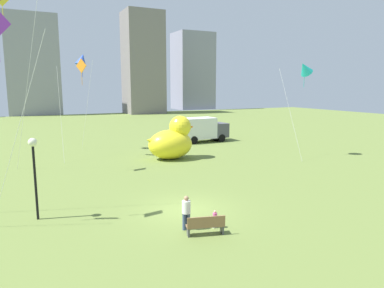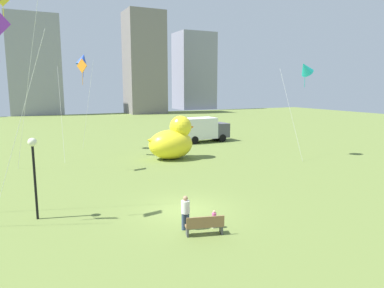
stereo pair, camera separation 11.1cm
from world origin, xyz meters
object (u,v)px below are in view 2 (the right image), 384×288
object	(u,v)px
lamppost	(33,160)
kite_teal	(305,68)
person_adult	(185,211)
kite_blue	(83,60)
kite_yellow	(5,7)
box_truck	(202,130)
kite_orange	(81,69)
person_child	(214,218)
giant_inflatable_duck	(172,141)
park_bench	(205,225)

from	to	relation	value
lamppost	kite_teal	world-z (taller)	kite_teal
person_adult	kite_blue	xyz separation A→B (m)	(-0.58, 22.97, 8.20)
kite_yellow	box_truck	bearing A→B (deg)	22.12
kite_orange	box_truck	bearing A→B (deg)	13.96
person_child	giant_inflatable_duck	bearing A→B (deg)	74.13
box_truck	kite_blue	distance (m)	15.25
giant_inflatable_duck	kite_orange	bearing A→B (deg)	149.86
giant_inflatable_duck	box_truck	distance (m)	10.30
box_truck	kite_teal	size ratio (longest dim) A/B	0.68
park_bench	kite_yellow	bearing A→B (deg)	115.33
lamppost	kite_yellow	xyz separation A→B (m)	(-0.88, 10.34, 8.91)
park_bench	person_child	world-z (taller)	park_bench
kite_blue	kite_yellow	bearing A→B (deg)	-127.47
kite_orange	person_child	bearing A→B (deg)	-82.27
kite_blue	kite_teal	distance (m)	21.28
person_adult	lamppost	world-z (taller)	lamppost
box_truck	person_adult	bearing A→B (deg)	-119.15
person_adult	kite_blue	distance (m)	24.40
giant_inflatable_duck	kite_blue	world-z (taller)	kite_blue
box_truck	kite_teal	world-z (taller)	kite_teal
person_child	kite_blue	bearing A→B (deg)	94.48
person_adult	giant_inflatable_duck	size ratio (longest dim) A/B	0.34
park_bench	lamppost	size ratio (longest dim) A/B	0.43
box_truck	kite_blue	bearing A→B (deg)	178.54
park_bench	kite_orange	bearing A→B (deg)	95.37
park_bench	kite_orange	xyz separation A→B (m)	(-1.89, 20.11, 7.48)
person_child	person_adult	bearing A→B (deg)	161.06
lamppost	kite_teal	xyz separation A→B (m)	(22.81, 6.34, 5.07)
park_bench	giant_inflatable_duck	distance (m)	16.87
kite_orange	kite_teal	distance (m)	20.04
kite_blue	giant_inflatable_duck	bearing A→B (deg)	-51.81
person_child	giant_inflatable_duck	xyz separation A→B (m)	(4.40, 15.48, 1.18)
giant_inflatable_duck	box_truck	size ratio (longest dim) A/B	0.78
kite_blue	kite_teal	xyz separation A→B (m)	(17.34, -12.28, -1.01)
kite_yellow	kite_blue	bearing A→B (deg)	52.53
kite_yellow	lamppost	bearing A→B (deg)	-85.12
person_child	lamppost	world-z (taller)	lamppost
kite_orange	kite_yellow	xyz separation A→B (m)	(-5.52, -4.46, 3.95)
park_bench	kite_blue	xyz separation A→B (m)	(-1.06, 23.94, 8.60)
person_adult	lamppost	distance (m)	7.74
giant_inflatable_duck	kite_orange	distance (m)	10.32
park_bench	kite_blue	distance (m)	25.46
kite_blue	kite_teal	size ratio (longest dim) A/B	1.10
giant_inflatable_duck	kite_yellow	world-z (taller)	kite_yellow
person_child	kite_blue	world-z (taller)	kite_blue
kite_orange	giant_inflatable_duck	bearing A→B (deg)	-30.14
lamppost	kite_yellow	size ratio (longest dim) A/B	0.31
person_adult	lamppost	size ratio (longest dim) A/B	0.39
lamppost	kite_orange	world-z (taller)	kite_orange
kite_teal	kite_yellow	bearing A→B (deg)	170.42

